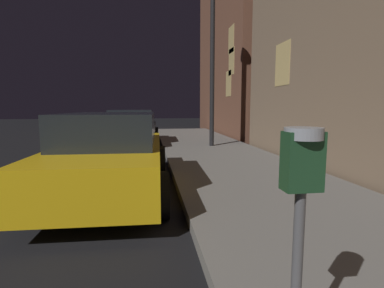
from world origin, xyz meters
name	(u,v)px	position (x,y,z in m)	size (l,w,h in m)	color
parking_meter	(301,188)	(4.28, 0.54, 1.12)	(0.19, 0.19, 1.28)	#59595B
car_yellow_cab	(112,153)	(2.85, 4.46, 0.72)	(2.05, 4.31, 1.43)	gold
car_black	(132,128)	(2.85, 10.94, 0.72)	(2.15, 4.09, 1.43)	black
street_lamp	(212,40)	(5.74, 9.42, 3.84)	(0.44, 0.44, 5.59)	black
building_far	(269,18)	(10.43, 15.80, 6.61)	(6.27, 9.84, 13.22)	brown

